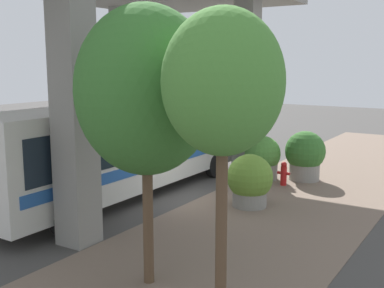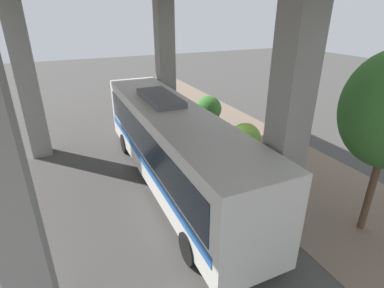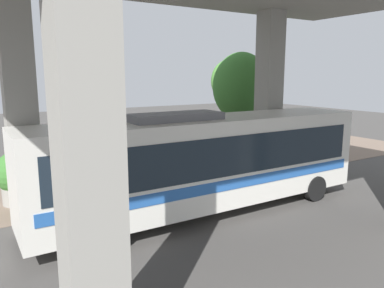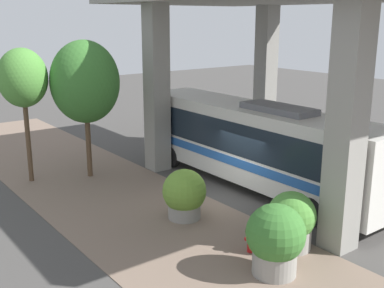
% 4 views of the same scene
% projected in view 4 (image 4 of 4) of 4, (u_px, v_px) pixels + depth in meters
% --- Properties ---
extents(ground_plane, '(80.00, 80.00, 0.00)m').
position_uv_depth(ground_plane, '(219.00, 202.00, 18.63)').
color(ground_plane, '#474442').
rests_on(ground_plane, ground).
extents(sidewalk_strip, '(6.00, 40.00, 0.02)m').
position_uv_depth(sidewalk_strip, '(154.00, 221.00, 16.87)').
color(sidewalk_strip, '#7A6656').
rests_on(sidewalk_strip, ground).
extents(overpass, '(9.40, 18.15, 8.18)m').
position_uv_depth(overpass, '(298.00, 14.00, 19.16)').
color(overpass, gray).
rests_on(overpass, ground).
extents(bus, '(2.56, 12.44, 3.66)m').
position_uv_depth(bus, '(255.00, 141.00, 19.90)').
color(bus, silver).
rests_on(bus, ground).
extents(fire_hydrant, '(0.51, 0.25, 0.97)m').
position_uv_depth(fire_hydrant, '(251.00, 237.00, 14.56)').
color(fire_hydrant, '#B21919').
rests_on(fire_hydrant, ground).
extents(planter_front, '(1.50, 1.50, 1.84)m').
position_uv_depth(planter_front, '(291.00, 221.00, 14.73)').
color(planter_front, gray).
rests_on(planter_front, ground).
extents(planter_middle, '(1.56, 1.56, 1.81)m').
position_uv_depth(planter_middle, '(184.00, 194.00, 16.95)').
color(planter_middle, gray).
rests_on(planter_middle, ground).
extents(planter_back, '(1.66, 1.66, 2.06)m').
position_uv_depth(planter_back, '(275.00, 239.00, 13.18)').
color(planter_back, gray).
rests_on(planter_back, ground).
extents(street_tree_near, '(2.97, 2.97, 6.05)m').
position_uv_depth(street_tree_near, '(85.00, 82.00, 20.65)').
color(street_tree_near, brown).
rests_on(street_tree_near, ground).
extents(street_tree_far, '(2.06, 2.06, 5.75)m').
position_uv_depth(street_tree_far, '(23.00, 79.00, 19.96)').
color(street_tree_far, brown).
rests_on(street_tree_far, ground).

